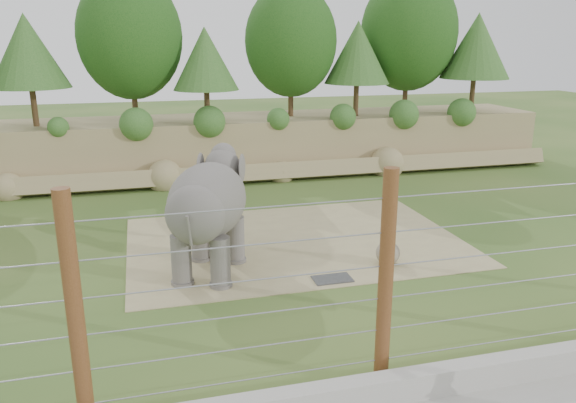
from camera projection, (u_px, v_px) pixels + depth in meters
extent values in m
plane|color=#31581F|center=(308.00, 283.00, 14.31)|extent=(90.00, 90.00, 0.00)
cube|color=#98875E|center=(227.00, 145.00, 26.02)|extent=(30.00, 4.00, 2.50)
cube|color=#98875E|center=(236.00, 175.00, 24.14)|extent=(30.00, 1.37, 1.07)
cylinder|color=#3F2B19|center=(34.00, 107.00, 23.02)|extent=(0.24, 0.24, 1.58)
sphere|color=#144312|center=(28.00, 53.00, 22.42)|extent=(3.60, 3.60, 3.60)
cylinder|color=#3F2B19|center=(135.00, 99.00, 24.42)|extent=(0.24, 0.24, 1.92)
sphere|color=#144312|center=(130.00, 36.00, 23.69)|extent=(4.40, 4.40, 4.40)
cylinder|color=#3F2B19|center=(207.00, 106.00, 24.12)|extent=(0.24, 0.24, 1.40)
sphere|color=#144312|center=(205.00, 60.00, 23.59)|extent=(3.20, 3.20, 3.20)
cylinder|color=#3F2B19|center=(291.00, 96.00, 25.97)|extent=(0.24, 0.24, 1.82)
sphere|color=#144312|center=(291.00, 41.00, 25.28)|extent=(4.16, 4.16, 4.16)
cylinder|color=#3F2B19|center=(356.00, 99.00, 26.20)|extent=(0.24, 0.24, 1.50)
sphere|color=#144312|center=(358.00, 54.00, 25.63)|extent=(3.44, 3.44, 3.44)
cylinder|color=#3F2B19|center=(405.00, 90.00, 27.79)|extent=(0.24, 0.24, 2.03)
sphere|color=#144312|center=(409.00, 32.00, 27.02)|extent=(4.64, 4.64, 4.64)
cylinder|color=#3F2B19|center=(472.00, 95.00, 27.47)|extent=(0.24, 0.24, 1.64)
sphere|color=#144312|center=(476.00, 48.00, 26.85)|extent=(3.76, 3.76, 3.76)
cube|color=tan|center=(295.00, 241.00, 17.22)|extent=(10.00, 7.00, 0.02)
cube|color=#262628|center=(332.00, 279.00, 14.46)|extent=(1.00, 0.60, 0.03)
sphere|color=gray|center=(388.00, 253.00, 15.36)|extent=(0.66, 0.66, 0.66)
cube|color=#AFACA3|center=(393.00, 388.00, 9.60)|extent=(26.00, 0.35, 0.50)
cylinder|color=#572F15|center=(76.00, 318.00, 8.34)|extent=(0.26, 0.26, 4.00)
cylinder|color=#572F15|center=(386.00, 282.00, 9.58)|extent=(0.26, 0.26, 4.00)
cylinder|color=#96959B|center=(381.00, 359.00, 10.00)|extent=(20.00, 0.02, 0.02)
cylinder|color=#96959B|center=(383.00, 329.00, 9.83)|extent=(20.00, 0.02, 0.02)
cylinder|color=#96959B|center=(385.00, 298.00, 9.66)|extent=(20.00, 0.02, 0.02)
cylinder|color=#96959B|center=(386.00, 266.00, 9.49)|extent=(20.00, 0.02, 0.02)
cylinder|color=#96959B|center=(388.00, 232.00, 9.32)|extent=(20.00, 0.02, 0.02)
cylinder|color=#96959B|center=(390.00, 198.00, 9.16)|extent=(20.00, 0.02, 0.02)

